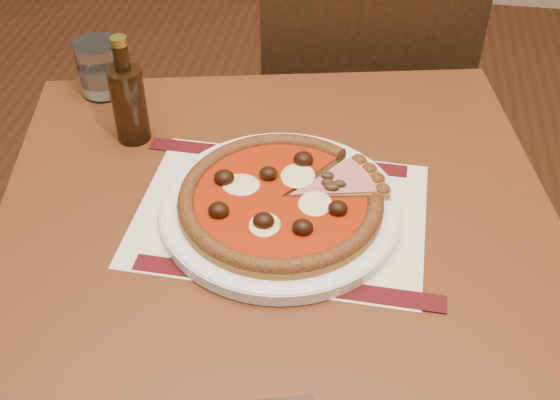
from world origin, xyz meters
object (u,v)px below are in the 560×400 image
object	(u,v)px
plate	(281,209)
pizza	(280,199)
table	(278,274)
bottle	(129,101)
chair_far	(355,116)
water_glass	(101,68)

from	to	relation	value
plate	pizza	bearing A→B (deg)	-151.06
table	bottle	bearing A→B (deg)	147.07
plate	chair_far	bearing A→B (deg)	82.46
chair_far	pizza	xyz separation A→B (m)	(-0.08, -0.60, 0.26)
bottle	table	bearing A→B (deg)	-32.93
chair_far	plate	bearing A→B (deg)	71.38
chair_far	pizza	distance (m)	0.66
water_glass	bottle	distance (m)	0.16
table	water_glass	size ratio (longest dim) A/B	9.85
pizza	bottle	world-z (taller)	bottle
table	pizza	xyz separation A→B (m)	(0.00, 0.02, 0.13)
pizza	water_glass	xyz separation A→B (m)	(-0.36, 0.27, 0.02)
bottle	plate	bearing A→B (deg)	-29.33
plate	bottle	bearing A→B (deg)	150.67
plate	bottle	size ratio (longest dim) A/B	1.89
table	chair_far	xyz separation A→B (m)	(0.08, 0.63, -0.13)
table	water_glass	xyz separation A→B (m)	(-0.36, 0.29, 0.15)
water_glass	plate	bearing A→B (deg)	-37.29
plate	bottle	xyz separation A→B (m)	(-0.26, 0.15, 0.06)
table	pizza	size ratio (longest dim) A/B	3.28
water_glass	chair_far	bearing A→B (deg)	37.34
chair_far	bottle	bearing A→B (deg)	42.05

